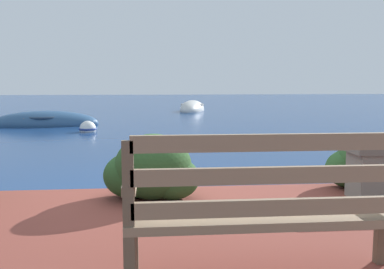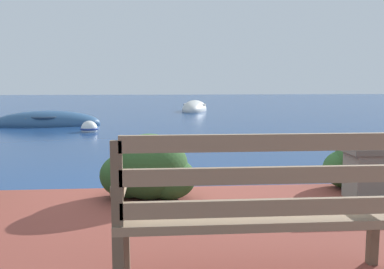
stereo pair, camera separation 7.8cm
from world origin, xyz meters
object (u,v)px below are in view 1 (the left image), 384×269
at_px(park_bench, 272,207).
at_px(rowboat_nearest, 45,123).
at_px(rowboat_mid, 192,109).
at_px(mooring_buoy, 88,129).

bearing_deg(park_bench, rowboat_nearest, 105.79).
xyz_separation_m(park_bench, rowboat_nearest, (-4.13, 11.67, -0.64)).
distance_m(park_bench, rowboat_mid, 17.86).
xyz_separation_m(park_bench, rowboat_mid, (1.17, 17.81, -0.63)).
bearing_deg(mooring_buoy, rowboat_mid, 65.33).
xyz_separation_m(rowboat_nearest, mooring_buoy, (1.62, -1.87, 0.01)).
xyz_separation_m(park_bench, mooring_buoy, (-2.51, 9.81, -0.63)).
relative_size(rowboat_nearest, mooring_buoy, 6.72).
relative_size(park_bench, rowboat_mid, 0.59).
bearing_deg(rowboat_mid, mooring_buoy, 170.49).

